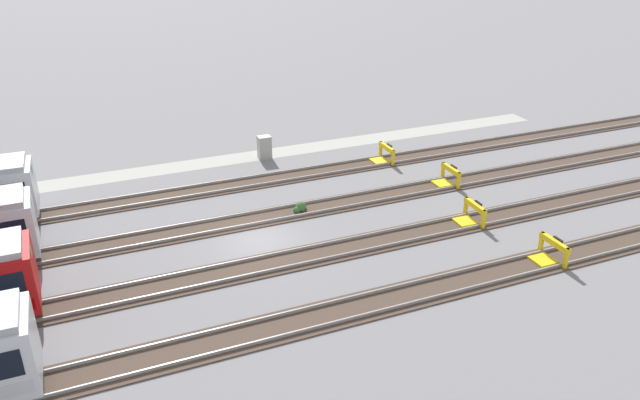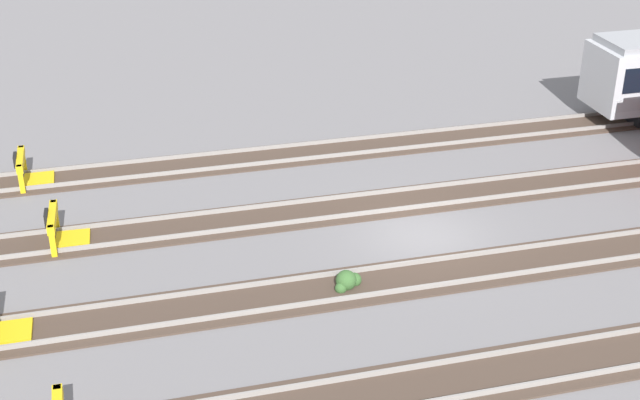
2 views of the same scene
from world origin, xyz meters
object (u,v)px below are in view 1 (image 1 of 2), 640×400
Objects in this scene: bumper_stop_middle_track at (471,214)px; electrical_cabinet at (264,147)px; bumper_stop_far_inner_track at (549,252)px; bumper_stop_near_inner_track at (447,177)px; bumper_stop_nearest_track at (384,155)px; weed_clump at (300,208)px.

bumper_stop_middle_track is 1.26× the size of electrical_cabinet.
electrical_cabinet is at bearing -65.16° from bumper_stop_far_inner_track.
electrical_cabinet is at bearing -43.78° from bumper_stop_near_inner_track.
bumper_stop_far_inner_track is (0.54, 10.09, 0.00)m from bumper_stop_near_inner_track.
bumper_stop_nearest_track and bumper_stop_far_inner_track have the same top height.
bumper_stop_far_inner_track is at bearing 103.22° from bumper_stop_middle_track.
bumper_stop_nearest_track is 5.39m from bumper_stop_near_inner_track.
bumper_stop_far_inner_track is 21.00m from electrical_cabinet.
bumper_stop_nearest_track is at bearing -84.75° from bumper_stop_far_inner_track.
bumper_stop_far_inner_track is (-1.19, 5.05, 0.00)m from bumper_stop_middle_track.
bumper_stop_near_inner_track is 12.96m from electrical_cabinet.
bumper_stop_nearest_track is 1.00× the size of bumper_stop_middle_track.
electrical_cabinet reaches higher than bumper_stop_nearest_track.
electrical_cabinet reaches higher than weed_clump.
electrical_cabinet reaches higher than bumper_stop_middle_track.
bumper_stop_far_inner_track is 1.25× the size of electrical_cabinet.
bumper_stop_nearest_track is 1.25× the size of electrical_cabinet.
bumper_stop_middle_track is (1.72, 5.04, 0.00)m from bumper_stop_near_inner_track.
bumper_stop_near_inner_track is at bearing 110.91° from bumper_stop_nearest_track.
bumper_stop_far_inner_track is 13.87m from weed_clump.
bumper_stop_near_inner_track is 5.32m from bumper_stop_middle_track.
bumper_stop_nearest_track is at bearing -88.85° from bumper_stop_middle_track.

